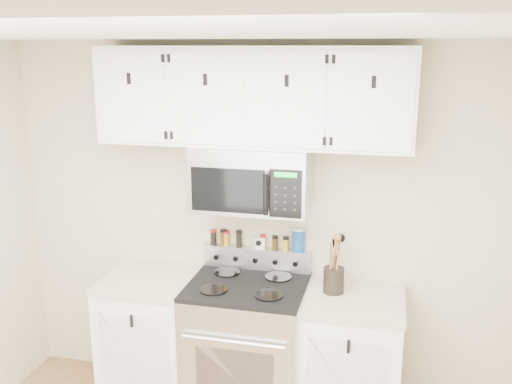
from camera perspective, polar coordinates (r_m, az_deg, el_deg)
back_wall at (r=3.96m, az=0.21°, el=-3.38°), size 3.50×0.01×2.50m
ceiling at (r=2.11m, az=-11.06°, el=15.14°), size 3.50×3.50×0.01m
range at (r=3.98m, az=-0.88°, el=-15.27°), size 0.76×0.65×1.10m
base_cabinet_left at (r=4.22m, az=-10.22°, el=-14.12°), size 0.64×0.62×0.92m
base_cabinet_right at (r=3.92m, az=9.43°, el=-16.40°), size 0.64×0.62×0.92m
microwave at (r=3.68m, az=-0.46°, el=1.38°), size 0.76×0.44×0.42m
upper_cabinets at (r=3.62m, az=-0.38°, el=9.51°), size 2.00×0.35×0.62m
utensil_crock at (r=3.72m, az=7.78°, el=-8.52°), size 0.13×0.13×0.39m
kitchen_timer at (r=3.96m, az=0.35°, el=-5.07°), size 0.08×0.07×0.08m
salt_canister at (r=3.89m, az=4.26°, el=-4.77°), size 0.09×0.09×0.16m
spice_jar_0 at (r=4.04m, az=-4.30°, el=-4.49°), size 0.04×0.04×0.11m
spice_jar_1 at (r=4.01m, az=-3.30°, el=-4.54°), size 0.04×0.04×0.11m
spice_jar_2 at (r=4.01m, az=-2.99°, el=-4.61°), size 0.04×0.04×0.11m
spice_jar_3 at (r=3.98m, az=-1.72°, el=-4.65°), size 0.04×0.04×0.12m
spice_jar_4 at (r=3.95m, az=0.69°, el=-4.97°), size 0.04×0.04×0.10m
spice_jar_5 at (r=3.93m, az=1.91°, el=-5.07°), size 0.04×0.04×0.10m
spice_jar_6 at (r=3.92m, az=2.98°, el=-5.16°), size 0.04×0.04×0.09m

